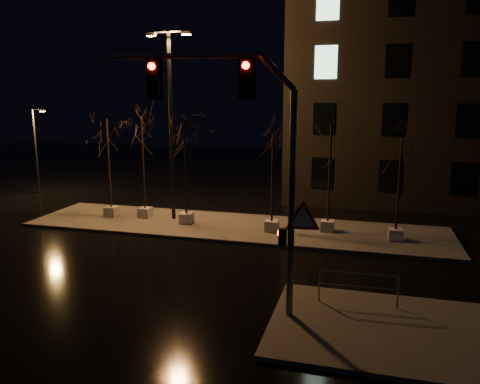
% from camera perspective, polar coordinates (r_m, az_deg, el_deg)
% --- Properties ---
extents(ground, '(90.00, 90.00, 0.00)m').
position_cam_1_polar(ground, '(19.30, -5.79, -9.16)').
color(ground, black).
rests_on(ground, ground).
extents(median, '(22.00, 5.00, 0.15)m').
position_cam_1_polar(median, '(24.69, -0.83, -4.28)').
color(median, '#4E4C46').
rests_on(median, ground).
extents(sidewalk_corner, '(7.00, 5.00, 0.15)m').
position_cam_1_polar(sidewalk_corner, '(14.96, 17.81, -15.76)').
color(sidewalk_corner, '#4E4C46').
rests_on(sidewalk_corner, ground).
extents(tree_0, '(1.80, 1.80, 5.61)m').
position_cam_1_polar(tree_0, '(26.86, -15.85, 5.97)').
color(tree_0, beige).
rests_on(tree_0, median).
extents(tree_1, '(1.80, 1.80, 5.77)m').
position_cam_1_polar(tree_1, '(26.14, -11.85, 6.30)').
color(tree_1, beige).
rests_on(tree_1, median).
extents(tree_2, '(1.80, 1.80, 5.55)m').
position_cam_1_polar(tree_2, '(24.55, -6.75, 5.74)').
color(tree_2, beige).
rests_on(tree_2, median).
extents(tree_3, '(1.80, 1.80, 5.04)m').
position_cam_1_polar(tree_3, '(22.94, 4.01, 4.42)').
color(tree_3, beige).
rests_on(tree_3, median).
extents(tree_4, '(1.80, 1.80, 5.47)m').
position_cam_1_polar(tree_4, '(23.28, 10.97, 5.16)').
color(tree_4, beige).
rests_on(tree_4, median).
extents(tree_5, '(1.80, 1.80, 4.91)m').
position_cam_1_polar(tree_5, '(22.64, 18.98, 3.49)').
color(tree_5, beige).
rests_on(tree_5, median).
extents(traffic_signal_mast, '(6.42, 0.90, 7.88)m').
position_cam_1_polar(traffic_signal_mast, '(13.75, 1.11, 5.38)').
color(traffic_signal_mast, '#5B5E63').
rests_on(traffic_signal_mast, sidewalk_corner).
extents(streetlight_main, '(2.50, 0.37, 10.00)m').
position_cam_1_polar(streetlight_main, '(25.54, -8.44, 9.43)').
color(streetlight_main, black).
rests_on(streetlight_main, median).
extents(streetlight_far, '(1.18, 0.29, 5.99)m').
position_cam_1_polar(streetlight_far, '(36.14, -23.57, 5.00)').
color(streetlight_far, black).
rests_on(streetlight_far, ground).
extents(guard_rail_a, '(2.53, 0.16, 1.09)m').
position_cam_1_polar(guard_rail_a, '(15.88, 14.21, -10.79)').
color(guard_rail_a, '#5B5E63').
rests_on(guard_rail_a, sidewalk_corner).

